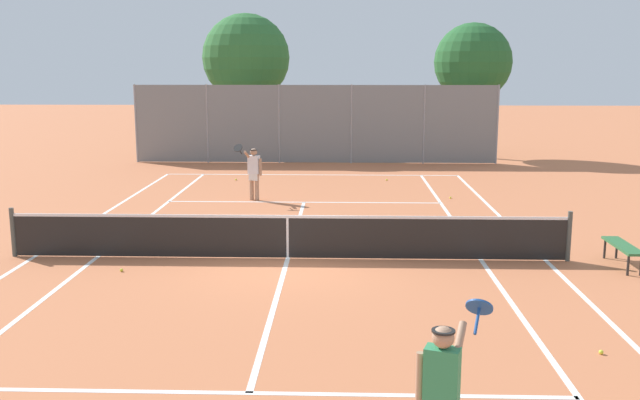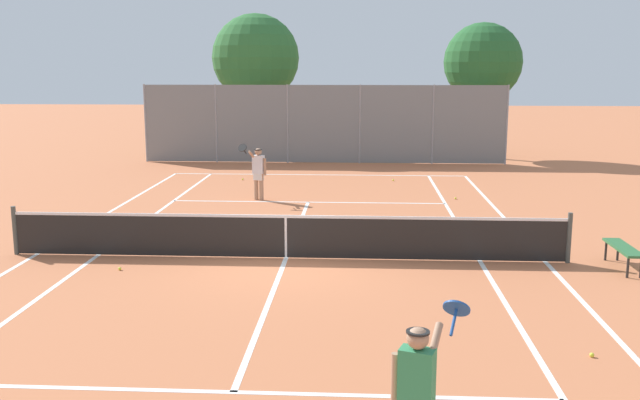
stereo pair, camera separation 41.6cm
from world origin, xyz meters
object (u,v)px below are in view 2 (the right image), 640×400
(tennis_net, at_px, (286,235))
(player_far_left, at_px, (258,170))
(loose_tennis_ball_5, at_px, (243,179))
(loose_tennis_ball_4, at_px, (456,198))
(player_near_side, at_px, (417,392))
(tree_behind_right, at_px, (484,64))
(courtside_bench, at_px, (623,249))
(loose_tennis_ball_0, at_px, (592,355))
(tree_behind_left, at_px, (257,59))
(loose_tennis_ball_3, at_px, (393,180))
(loose_tennis_ball_1, at_px, (120,269))

(tennis_net, height_order, player_far_left, player_far_left)
(loose_tennis_ball_5, bearing_deg, loose_tennis_ball_4, -24.89)
(player_near_side, relative_size, tree_behind_right, 0.30)
(player_near_side, bearing_deg, courtside_bench, 58.50)
(tennis_net, distance_m, loose_tennis_ball_0, 7.02)
(loose_tennis_ball_5, xyz_separation_m, courtside_bench, (9.61, -10.88, 0.38))
(loose_tennis_ball_4, xyz_separation_m, tree_behind_left, (-7.73, 11.16, 4.31))
(player_near_side, bearing_deg, loose_tennis_ball_3, 88.18)
(loose_tennis_ball_3, height_order, tree_behind_left, tree_behind_left)
(player_near_side, height_order, tree_behind_left, tree_behind_left)
(loose_tennis_ball_3, bearing_deg, tree_behind_right, 59.09)
(tennis_net, distance_m, courtside_bench, 6.94)
(tennis_net, height_order, loose_tennis_ball_0, tennis_net)
(player_far_left, relative_size, loose_tennis_ball_0, 26.88)
(tennis_net, xyz_separation_m, tree_behind_right, (6.97, 17.62, 3.63))
(loose_tennis_ball_1, height_order, tree_behind_left, tree_behind_left)
(loose_tennis_ball_3, distance_m, tree_behind_left, 10.65)
(player_near_side, relative_size, loose_tennis_ball_4, 26.88)
(tree_behind_left, bearing_deg, tree_behind_right, -3.80)
(tree_behind_left, bearing_deg, loose_tennis_ball_5, -86.15)
(loose_tennis_ball_0, xyz_separation_m, tree_behind_right, (2.07, 22.63, 4.11))
(loose_tennis_ball_3, distance_m, loose_tennis_ball_5, 5.43)
(tree_behind_left, relative_size, tree_behind_right, 1.08)
(tennis_net, xyz_separation_m, loose_tennis_ball_3, (2.76, 10.59, -0.48))
(player_far_left, bearing_deg, loose_tennis_ball_1, -102.43)
(loose_tennis_ball_1, height_order, courtside_bench, courtside_bench)
(tennis_net, bearing_deg, loose_tennis_ball_5, 104.32)
(tree_behind_right, bearing_deg, loose_tennis_ball_4, -103.08)
(player_near_side, xyz_separation_m, loose_tennis_ball_1, (-5.43, 7.09, -0.89))
(tennis_net, height_order, player_near_side, player_near_side)
(loose_tennis_ball_0, bearing_deg, player_far_left, 118.85)
(loose_tennis_ball_0, distance_m, loose_tennis_ball_1, 9.05)
(loose_tennis_ball_1, bearing_deg, player_near_side, -52.56)
(tree_behind_right, bearing_deg, loose_tennis_ball_5, -143.47)
(loose_tennis_ball_4, height_order, loose_tennis_ball_5, same)
(player_near_side, distance_m, player_far_left, 15.34)
(tennis_net, distance_m, player_far_left, 6.88)
(loose_tennis_ball_1, relative_size, tree_behind_left, 0.01)
(loose_tennis_ball_5, bearing_deg, player_far_left, -73.47)
(tennis_net, relative_size, loose_tennis_ball_1, 181.82)
(tennis_net, xyz_separation_m, courtside_bench, (6.93, -0.40, -0.10))
(courtside_bench, bearing_deg, player_far_left, 140.10)
(player_near_side, height_order, tree_behind_right, tree_behind_right)
(player_far_left, relative_size, loose_tennis_ball_3, 26.88)
(player_near_side, xyz_separation_m, loose_tennis_ball_0, (2.74, 3.18, -0.89))
(loose_tennis_ball_1, relative_size, loose_tennis_ball_5, 1.00)
(loose_tennis_ball_3, xyz_separation_m, loose_tennis_ball_4, (1.77, -3.45, 0.00))
(loose_tennis_ball_4, xyz_separation_m, tree_behind_right, (2.44, 10.48, 4.11))
(player_near_side, distance_m, loose_tennis_ball_4, 15.53)
(loose_tennis_ball_0, xyz_separation_m, tree_behind_left, (-8.10, 23.31, 4.31))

